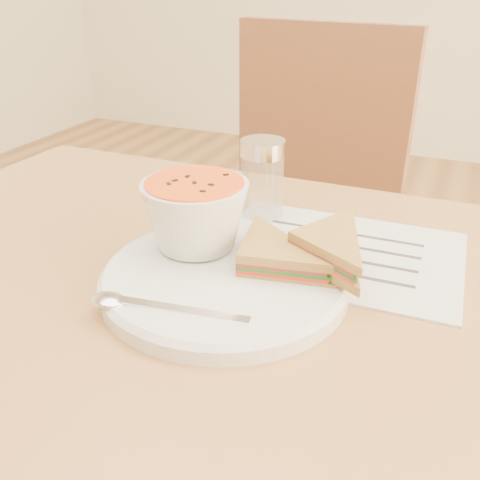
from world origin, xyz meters
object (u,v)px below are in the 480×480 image
at_px(plate, 225,280).
at_px(chair_far, 279,252).
at_px(soup_bowl, 196,218).
at_px(condiment_shaker, 262,179).

bearing_deg(plate, chair_far, 102.58).
xyz_separation_m(soup_bowl, condiment_shaker, (0.02, 0.16, -0.00)).
height_order(chair_far, soup_bowl, chair_far).
height_order(chair_far, condiment_shaker, chair_far).
bearing_deg(soup_bowl, condiment_shaker, 81.89).
xyz_separation_m(chair_far, soup_bowl, (0.08, -0.54, 0.33)).
distance_m(plate, soup_bowl, 0.08).
bearing_deg(plate, soup_bowl, 145.05).
relative_size(plate, condiment_shaker, 2.47).
bearing_deg(plate, condiment_shaker, 98.97).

